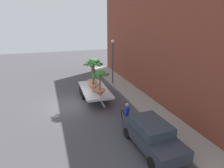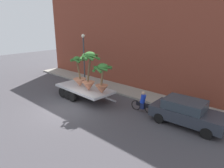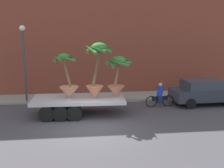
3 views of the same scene
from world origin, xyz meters
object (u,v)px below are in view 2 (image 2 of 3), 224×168
object	(u,v)px
potted_palm_front	(79,76)
potted_palm_rear	(102,78)
flatbed_trailer	(82,89)
street_lamp	(84,52)
cyclist	(143,103)
parked_car	(186,112)
potted_palm_middle	(89,72)

from	to	relation	value
potted_palm_front	potted_palm_rear	bearing A→B (deg)	-0.66
flatbed_trailer	potted_palm_rear	world-z (taller)	potted_palm_rear
street_lamp	potted_palm_rear	bearing A→B (deg)	-28.31
potted_palm_front	street_lamp	bearing A→B (deg)	133.72
flatbed_trailer	cyclist	world-z (taller)	cyclist
potted_palm_rear	parked_car	size ratio (longest dim) A/B	0.52
parked_car	street_lamp	bearing A→B (deg)	172.00
cyclist	street_lamp	size ratio (longest dim) A/B	0.38
potted_palm_rear	potted_palm_middle	world-z (taller)	potted_palm_middle
potted_palm_front	cyclist	distance (m)	5.80
potted_palm_middle	street_lamp	xyz separation A→B (m)	(-4.40, 3.23, 0.73)
cyclist	parked_car	bearing A→B (deg)	4.55
potted_palm_front	cyclist	bearing A→B (deg)	11.36
potted_palm_rear	potted_palm_middle	distance (m)	1.23
potted_palm_rear	cyclist	distance (m)	3.40
parked_car	street_lamp	world-z (taller)	street_lamp
flatbed_trailer	potted_palm_rear	xyz separation A→B (m)	(2.41, -0.07, 1.40)
cyclist	street_lamp	world-z (taller)	street_lamp
potted_palm_rear	flatbed_trailer	bearing A→B (deg)	178.43
flatbed_trailer	potted_palm_middle	world-z (taller)	potted_palm_middle
potted_palm_middle	cyclist	world-z (taller)	potted_palm_middle
parked_car	flatbed_trailer	bearing A→B (deg)	-170.91
potted_palm_rear	cyclist	world-z (taller)	potted_palm_rear
potted_palm_rear	street_lamp	world-z (taller)	street_lamp
street_lamp	cyclist	bearing A→B (deg)	-12.37
potted_palm_middle	potted_palm_front	world-z (taller)	potted_palm_middle
flatbed_trailer	parked_car	size ratio (longest dim) A/B	1.39
potted_palm_rear	cyclist	bearing A→B (deg)	22.02
potted_palm_middle	potted_palm_front	xyz separation A→B (m)	(-1.57, 0.27, -0.62)
potted_palm_front	street_lamp	xyz separation A→B (m)	(-2.83, 2.96, 1.35)
potted_palm_middle	cyclist	xyz separation A→B (m)	(3.99, 1.39, -1.83)
flatbed_trailer	street_lamp	bearing A→B (deg)	137.02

